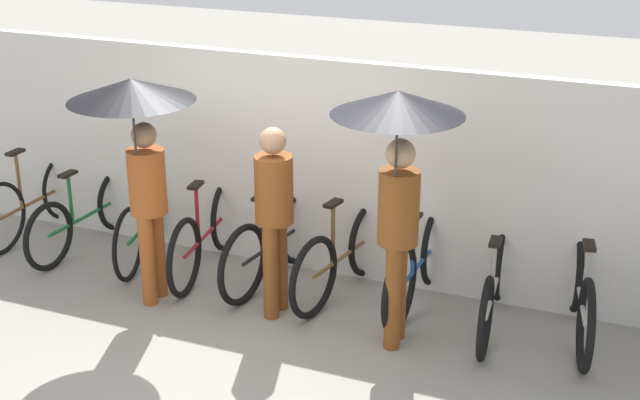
# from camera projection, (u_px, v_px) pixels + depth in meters

# --- Properties ---
(ground_plane) EXTENTS (30.00, 30.00, 0.00)m
(ground_plane) POSITION_uv_depth(u_px,v_px,m) (191.00, 360.00, 6.95)
(ground_plane) COLOR gray
(back_wall) EXTENTS (14.63, 0.12, 2.03)m
(back_wall) POSITION_uv_depth(u_px,v_px,m) (291.00, 164.00, 8.24)
(back_wall) COLOR silver
(back_wall) RESTS_ON ground
(parked_bicycle_0) EXTENTS (0.44, 1.76, 0.97)m
(parked_bicycle_0) POSITION_uv_depth(u_px,v_px,m) (34.00, 200.00, 9.11)
(parked_bicycle_0) COLOR black
(parked_bicycle_0) RESTS_ON ground
(parked_bicycle_1) EXTENTS (0.44, 1.75, 1.05)m
(parked_bicycle_1) POSITION_uv_depth(u_px,v_px,m) (86.00, 215.00, 8.83)
(parked_bicycle_1) COLOR black
(parked_bicycle_1) RESTS_ON ground
(parked_bicycle_2) EXTENTS (0.54, 1.72, 1.06)m
(parked_bicycle_2) POSITION_uv_depth(u_px,v_px,m) (149.00, 220.00, 8.65)
(parked_bicycle_2) COLOR black
(parked_bicycle_2) RESTS_ON ground
(parked_bicycle_3) EXTENTS (0.44, 1.76, 1.01)m
(parked_bicycle_3) POSITION_uv_depth(u_px,v_px,m) (206.00, 233.00, 8.34)
(parked_bicycle_3) COLOR black
(parked_bicycle_3) RESTS_ON ground
(parked_bicycle_4) EXTENTS (0.44, 1.70, 0.99)m
(parked_bicycle_4) POSITION_uv_depth(u_px,v_px,m) (273.00, 243.00, 8.11)
(parked_bicycle_4) COLOR black
(parked_bicycle_4) RESTS_ON ground
(parked_bicycle_5) EXTENTS (0.46, 1.68, 0.99)m
(parked_bicycle_5) POSITION_uv_depth(u_px,v_px,m) (343.00, 255.00, 7.87)
(parked_bicycle_5) COLOR black
(parked_bicycle_5) RESTS_ON ground
(parked_bicycle_6) EXTENTS (0.44, 1.75, 1.06)m
(parked_bicycle_6) POSITION_uv_depth(u_px,v_px,m) (419.00, 263.00, 7.67)
(parked_bicycle_6) COLOR black
(parked_bicycle_6) RESTS_ON ground
(parked_bicycle_7) EXTENTS (0.44, 1.73, 1.04)m
(parked_bicycle_7) POSITION_uv_depth(u_px,v_px,m) (494.00, 287.00, 7.35)
(parked_bicycle_7) COLOR black
(parked_bicycle_7) RESTS_ON ground
(parked_bicycle_8) EXTENTS (0.52, 1.70, 1.05)m
(parked_bicycle_8) POSITION_uv_depth(u_px,v_px,m) (580.00, 294.00, 7.17)
(parked_bicycle_8) COLOR black
(parked_bicycle_8) RESTS_ON ground
(pedestrian_leading) EXTENTS (1.03, 1.03, 2.03)m
(pedestrian_leading) POSITION_uv_depth(u_px,v_px,m) (137.00, 128.00, 7.25)
(pedestrian_leading) COLOR #9E4C1E
(pedestrian_leading) RESTS_ON ground
(pedestrian_center) EXTENTS (0.32, 0.32, 1.66)m
(pedestrian_center) POSITION_uv_depth(u_px,v_px,m) (274.00, 208.00, 7.33)
(pedestrian_center) COLOR brown
(pedestrian_center) RESTS_ON ground
(pedestrian_trailing) EXTENTS (0.98, 0.98, 2.12)m
(pedestrian_trailing) POSITION_uv_depth(u_px,v_px,m) (398.00, 151.00, 6.54)
(pedestrian_trailing) COLOR brown
(pedestrian_trailing) RESTS_ON ground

